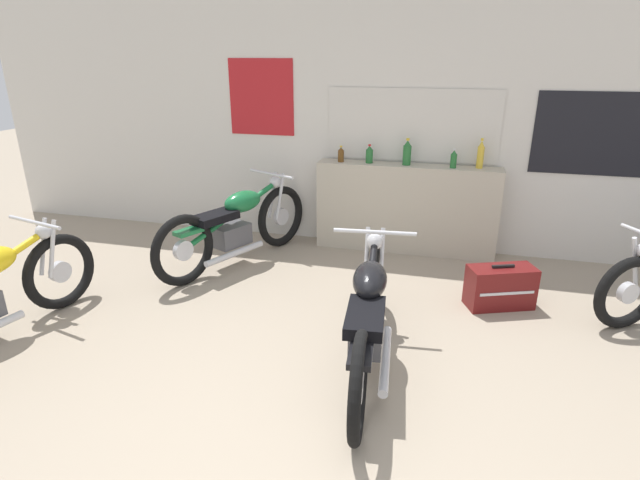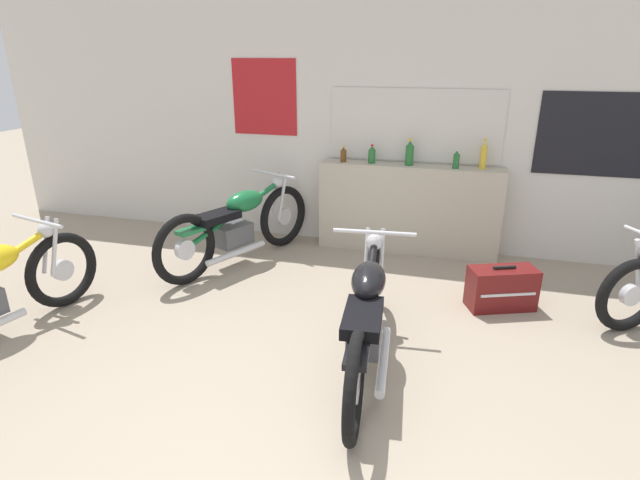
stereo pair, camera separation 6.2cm
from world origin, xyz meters
name	(u,v)px [view 2 (the right image)]	position (x,y,z in m)	size (l,w,h in m)	color
ground_plane	(281,466)	(0.00, 0.00, 0.00)	(24.00, 24.00, 0.00)	gray
wall_back	(389,124)	(0.01, 3.59, 1.40)	(10.00, 0.07, 2.80)	silver
sill_counter	(408,209)	(0.29, 3.41, 0.50)	(1.99, 0.28, 0.99)	#B7AD99
bottle_leftmost	(343,155)	(-0.45, 3.39, 1.07)	(0.07, 0.07, 0.18)	#5B3814
bottle_left_center	(372,155)	(-0.14, 3.41, 1.08)	(0.08, 0.08, 0.20)	#23662D
bottle_center	(410,153)	(0.27, 3.41, 1.12)	(0.09, 0.09, 0.29)	#23662D
bottle_right_center	(456,160)	(0.76, 3.38, 1.08)	(0.07, 0.07, 0.20)	#23662D
bottle_rightmost	(483,156)	(1.03, 3.43, 1.13)	(0.07, 0.07, 0.31)	gold
motorcycle_green	(238,225)	(-1.39, 2.58, 0.43)	(1.00, 1.92, 0.90)	black
motorcycle_black	(367,315)	(0.27, 1.05, 0.42)	(0.64, 2.06, 0.85)	black
hard_case_darkred	(502,288)	(1.26, 2.25, 0.19)	(0.63, 0.45, 0.40)	maroon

